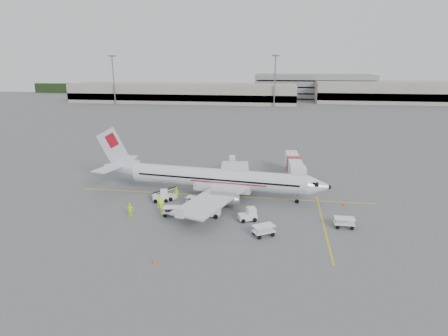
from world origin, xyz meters
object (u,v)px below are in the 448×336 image
(belt_loader, at_px, (165,191))
(tug_fore, at_px, (247,214))
(aircraft, at_px, (218,166))
(tug_mid, at_px, (211,210))
(tug_aft, at_px, (161,196))
(jet_bridge, at_px, (293,168))

(belt_loader, height_order, tug_fore, belt_loader)
(tug_fore, bearing_deg, belt_loader, 131.20)
(aircraft, distance_m, tug_mid, 8.51)
(tug_aft, bearing_deg, belt_loader, 58.97)
(belt_loader, bearing_deg, jet_bridge, 42.11)
(jet_bridge, bearing_deg, tug_mid, -125.96)
(belt_loader, relative_size, tug_mid, 1.92)
(jet_bridge, relative_size, tug_mid, 6.14)
(jet_bridge, height_order, belt_loader, jet_bridge)
(belt_loader, distance_m, tug_aft, 1.23)
(jet_bridge, relative_size, tug_fore, 6.61)
(aircraft, xyz_separation_m, jet_bridge, (11.33, 10.32, -2.83))
(belt_loader, bearing_deg, aircraft, 24.83)
(aircraft, distance_m, tug_fore, 10.50)
(tug_fore, bearing_deg, jet_bridge, 48.49)
(tug_fore, bearing_deg, aircraft, 98.92)
(jet_bridge, xyz_separation_m, tug_fore, (-6.15, -18.58, -1.07))
(tug_fore, height_order, tug_mid, tug_mid)
(tug_mid, bearing_deg, tug_aft, 156.85)
(aircraft, relative_size, tug_mid, 14.47)
(tug_fore, xyz_separation_m, tug_mid, (-4.81, 0.67, 0.07))
(aircraft, bearing_deg, belt_loader, -157.68)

